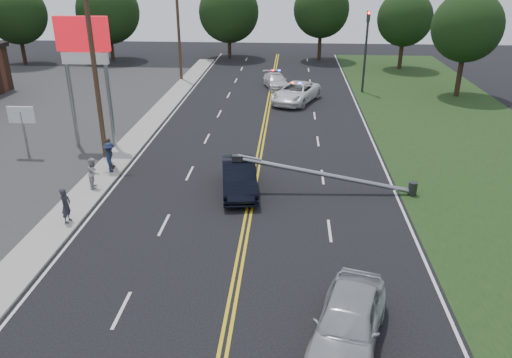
# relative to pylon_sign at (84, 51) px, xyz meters

# --- Properties ---
(ground) EXTENTS (120.00, 120.00, 0.00)m
(ground) POSITION_rel_pylon_sign_xyz_m (10.50, -14.00, -6.00)
(ground) COLOR black
(ground) RESTS_ON ground
(sidewalk) EXTENTS (1.80, 70.00, 0.12)m
(sidewalk) POSITION_rel_pylon_sign_xyz_m (2.10, -4.00, -5.94)
(sidewalk) COLOR #A09B90
(sidewalk) RESTS_ON ground
(grass_verge) EXTENTS (12.00, 80.00, 0.01)m
(grass_verge) POSITION_rel_pylon_sign_xyz_m (24.00, -4.00, -5.99)
(grass_verge) COLOR black
(grass_verge) RESTS_ON ground
(centerline_yellow) EXTENTS (0.36, 80.00, 0.00)m
(centerline_yellow) POSITION_rel_pylon_sign_xyz_m (10.50, -4.00, -5.99)
(centerline_yellow) COLOR gold
(centerline_yellow) RESTS_ON ground
(pylon_sign) EXTENTS (3.20, 0.35, 8.00)m
(pylon_sign) POSITION_rel_pylon_sign_xyz_m (0.00, 0.00, 0.00)
(pylon_sign) COLOR gray
(pylon_sign) RESTS_ON ground
(small_sign) EXTENTS (1.60, 0.14, 3.10)m
(small_sign) POSITION_rel_pylon_sign_xyz_m (-3.50, -2.00, -3.66)
(small_sign) COLOR gray
(small_sign) RESTS_ON ground
(traffic_signal) EXTENTS (0.28, 0.41, 7.05)m
(traffic_signal) POSITION_rel_pylon_sign_xyz_m (18.80, 16.00, -1.79)
(traffic_signal) COLOR #2D2D30
(traffic_signal) RESTS_ON ground
(fallen_streetlight) EXTENTS (9.36, 0.44, 1.91)m
(fallen_streetlight) POSITION_rel_pylon_sign_xyz_m (14.69, -6.00, -5.08)
(fallen_streetlight) COLOR #2D2D30
(fallen_streetlight) RESTS_ON ground
(utility_pole_mid) EXTENTS (1.60, 0.28, 10.00)m
(utility_pole_mid) POSITION_rel_pylon_sign_xyz_m (1.30, -2.00, -0.91)
(utility_pole_mid) COLOR #382619
(utility_pole_mid) RESTS_ON ground
(utility_pole_far) EXTENTS (1.60, 0.28, 10.00)m
(utility_pole_far) POSITION_rel_pylon_sign_xyz_m (1.30, 20.00, -0.91)
(utility_pole_far) COLOR #382619
(utility_pole_far) RESTS_ON ground
(tree_4) EXTENTS (6.57, 6.57, 8.84)m
(tree_4) POSITION_rel_pylon_sign_xyz_m (-18.52, 26.97, -0.45)
(tree_4) COLOR black
(tree_4) RESTS_ON ground
(tree_5) EXTENTS (7.28, 7.28, 9.20)m
(tree_5) POSITION_rel_pylon_sign_xyz_m (-9.28, 30.40, -0.44)
(tree_5) COLOR black
(tree_5) RESTS_ON ground
(tree_6) EXTENTS (7.18, 7.18, 9.00)m
(tree_6) POSITION_rel_pylon_sign_xyz_m (4.64, 32.93, -0.60)
(tree_6) COLOR black
(tree_6) RESTS_ON ground
(tree_7) EXTENTS (6.49, 6.49, 9.06)m
(tree_7) POSITION_rel_pylon_sign_xyz_m (15.61, 32.23, -0.19)
(tree_7) COLOR black
(tree_7) RESTS_ON ground
(tree_8) EXTENTS (5.86, 5.86, 8.29)m
(tree_8) POSITION_rel_pylon_sign_xyz_m (24.29, 27.38, -0.65)
(tree_8) COLOR black
(tree_8) RESTS_ON ground
(tree_9) EXTENTS (5.86, 5.86, 8.82)m
(tree_9) POSITION_rel_pylon_sign_xyz_m (26.95, 15.20, -0.12)
(tree_9) COLOR black
(tree_9) RESTS_ON ground
(crashed_sedan) EXTENTS (2.34, 5.01, 1.59)m
(crashed_sedan) POSITION_rel_pylon_sign_xyz_m (9.82, -6.17, -5.20)
(crashed_sedan) COLOR black
(crashed_sedan) RESTS_ON ground
(waiting_sedan) EXTENTS (3.19, 5.20, 1.65)m
(waiting_sedan) POSITION_rel_pylon_sign_xyz_m (14.27, -17.07, -5.17)
(waiting_sedan) COLOR #ABAEB3
(waiting_sedan) RESTS_ON ground
(emergency_a) EXTENTS (4.66, 6.47, 1.64)m
(emergency_a) POSITION_rel_pylon_sign_xyz_m (12.74, 11.98, -5.18)
(emergency_a) COLOR white
(emergency_a) RESTS_ON ground
(emergency_b) EXTENTS (2.97, 4.91, 1.33)m
(emergency_b) POSITION_rel_pylon_sign_xyz_m (10.89, 17.12, -5.33)
(emergency_b) COLOR silver
(emergency_b) RESTS_ON ground
(bystander_a) EXTENTS (0.43, 0.62, 1.63)m
(bystander_a) POSITION_rel_pylon_sign_xyz_m (2.50, -10.20, -5.06)
(bystander_a) COLOR #2B2A33
(bystander_a) RESTS_ON sidewalk
(bystander_b) EXTENTS (0.73, 0.87, 1.60)m
(bystander_b) POSITION_rel_pylon_sign_xyz_m (2.33, -6.41, -5.08)
(bystander_b) COLOR #9E9EA3
(bystander_b) RESTS_ON sidewalk
(bystander_c) EXTENTS (0.99, 1.25, 1.69)m
(bystander_c) POSITION_rel_pylon_sign_xyz_m (2.46, -4.32, -5.03)
(bystander_c) COLOR #1A2542
(bystander_c) RESTS_ON sidewalk
(bystander_d) EXTENTS (0.60, 1.09, 1.76)m
(bystander_d) POSITION_rel_pylon_sign_xyz_m (2.25, -3.82, -5.00)
(bystander_d) COLOR #534942
(bystander_d) RESTS_ON sidewalk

